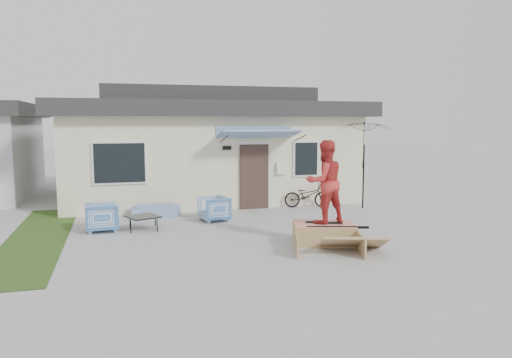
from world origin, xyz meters
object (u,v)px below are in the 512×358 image
object	(u,v)px
bicycle	(307,193)
skate_ramp	(324,233)
patio_umbrella	(364,155)
armchair_right	(214,207)
skateboard	(324,222)
skater	(325,180)
armchair_left	(102,216)
coffee_table	(143,223)
loveseat	(156,207)

from	to	relation	value
bicycle	skate_ramp	bearing A→B (deg)	173.83
patio_umbrella	armchair_right	bearing A→B (deg)	-172.07
skateboard	skater	world-z (taller)	skater
armchair_left	bicycle	distance (m)	6.71
skateboard	skate_ramp	bearing A→B (deg)	-80.83
coffee_table	skater	distance (m)	4.94
coffee_table	skateboard	world-z (taller)	skateboard
armchair_right	coffee_table	size ratio (longest dim) A/B	1.05
bicycle	skateboard	bearing A→B (deg)	173.83
bicycle	loveseat	bearing A→B (deg)	102.86
skateboard	patio_umbrella	bearing A→B (deg)	77.99
skate_ramp	skater	xyz separation A→B (m)	(0.01, 0.04, 1.25)
bicycle	armchair_left	bearing A→B (deg)	117.15
loveseat	armchair_left	xyz separation A→B (m)	(-1.49, -1.71, 0.13)
armchair_right	skateboard	xyz separation A→B (m)	(1.99, -3.21, 0.10)
armchair_right	patio_umbrella	distance (m)	5.34
coffee_table	armchair_right	bearing A→B (deg)	17.04
bicycle	armchair_right	bearing A→B (deg)	122.86
skateboard	skater	xyz separation A→B (m)	(0.00, 0.00, 0.99)
loveseat	coffee_table	xyz separation A→B (m)	(-0.46, -1.82, -0.10)
bicycle	skate_ramp	size ratio (longest dim) A/B	0.82
coffee_table	patio_umbrella	bearing A→B (deg)	10.57
coffee_table	loveseat	bearing A→B (deg)	75.87
armchair_left	skate_ramp	world-z (taller)	armchair_left
armchair_right	skate_ramp	xyz separation A→B (m)	(1.98, -3.25, -0.16)
bicycle	skate_ramp	xyz separation A→B (m)	(-1.43, -4.61, -0.26)
skate_ramp	skater	world-z (taller)	skater
skater	armchair_left	bearing A→B (deg)	-35.90
loveseat	armchair_right	size ratio (longest dim) A/B	1.84
skate_ramp	patio_umbrella	bearing A→B (deg)	69.01
skateboard	skater	size ratio (longest dim) A/B	0.45
armchair_right	coffee_table	world-z (taller)	armchair_right
skateboard	loveseat	bearing A→B (deg)	155.28
armchair_left	skateboard	world-z (taller)	armchair_left
skate_ramp	armchair_left	bearing A→B (deg)	168.59
bicycle	skater	bearing A→B (deg)	173.83
patio_umbrella	skate_ramp	world-z (taller)	patio_umbrella
armchair_right	loveseat	bearing A→B (deg)	-138.67
loveseat	bicycle	world-z (taller)	bicycle
armchair_right	skater	distance (m)	3.93
patio_umbrella	skate_ramp	bearing A→B (deg)	-128.34
coffee_table	skate_ramp	size ratio (longest dim) A/B	0.40
skateboard	bicycle	bearing A→B (deg)	99.29
loveseat	coffee_table	distance (m)	1.88
loveseat	patio_umbrella	size ratio (longest dim) A/B	0.65
loveseat	skateboard	world-z (taller)	loveseat
patio_umbrella	loveseat	bearing A→B (deg)	175.75
loveseat	coffee_table	bearing A→B (deg)	77.42
loveseat	armchair_left	bearing A→B (deg)	50.44
loveseat	skater	bearing A→B (deg)	130.31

